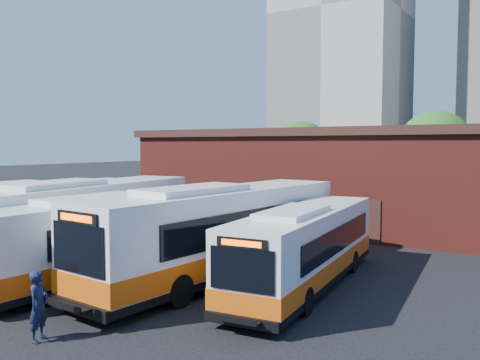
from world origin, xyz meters
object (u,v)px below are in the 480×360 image
Objects in this scene: bus_midwest at (122,238)px; transit_worker at (39,306)px; bus_mideast at (221,235)px; bus_east at (306,250)px; bus_west at (82,224)px; bus_farwest at (29,219)px.

bus_midwest is 7.08m from transit_worker.
bus_mideast is 1.22× the size of bus_east.
bus_midwest is 0.89× the size of bus_mideast.
bus_west is 7.22× the size of transit_worker.
transit_worker is (6.76, -7.06, -0.75)m from bus_west.
bus_east reaches higher than transit_worker.
bus_farwest is at bearing 176.56° from bus_midwest.
bus_west is 3.55m from bus_midwest.
bus_midwest is 7.55m from bus_east.
bus_mideast is 3.55m from bus_east.
transit_worker is at bearing -53.83° from bus_west.
bus_midwest is 1.09× the size of bus_east.
bus_mideast is (11.08, 1.12, 0.11)m from bus_farwest.
bus_farwest is 12.90m from transit_worker.
bus_mideast reaches higher than bus_midwest.
bus_midwest reaches higher than transit_worker.
bus_mideast is (3.61, 1.95, 0.18)m from bus_midwest.
bus_east is at bearing -45.20° from transit_worker.
bus_west is 9.80m from transit_worker.
bus_west reaches higher than bus_east.
transit_worker is at bearing -59.28° from bus_midwest.
bus_east is (14.55, 1.79, -0.20)m from bus_farwest.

